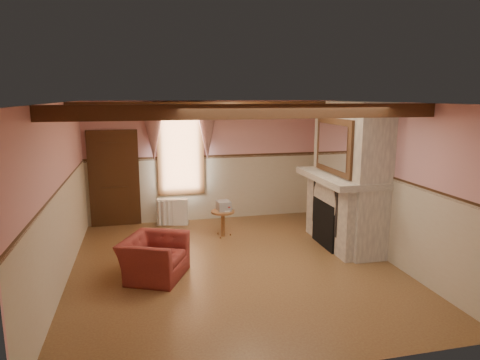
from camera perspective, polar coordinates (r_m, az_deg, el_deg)
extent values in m
cube|color=brown|center=(7.58, -0.80, -11.39)|extent=(5.50, 6.00, 0.01)
cube|color=silver|center=(7.00, -0.86, 10.28)|extent=(5.50, 6.00, 0.01)
cube|color=#CE8F90|center=(10.06, -4.49, 2.53)|extent=(5.50, 0.02, 2.80)
cube|color=#CE8F90|center=(4.39, 7.71, -9.09)|extent=(5.50, 0.02, 2.80)
cube|color=#CE8F90|center=(7.11, -23.03, -1.98)|extent=(0.02, 6.00, 2.80)
cube|color=#CE8F90|center=(8.19, 18.32, -0.01)|extent=(0.02, 6.00, 2.80)
cube|color=black|center=(8.58, 11.54, -5.71)|extent=(0.20, 0.95, 0.90)
imported|color=maroon|center=(7.18, -11.38, -10.09)|extent=(1.25, 1.31, 0.67)
cylinder|color=brown|center=(9.01, -2.29, -5.81)|extent=(0.64, 0.64, 0.55)
cube|color=#B7AD8C|center=(8.95, -2.20, -3.43)|extent=(0.28, 0.34, 0.20)
cube|color=white|center=(9.91, -8.99, -4.22)|extent=(0.72, 0.33, 0.60)
imported|color=brown|center=(8.42, 13.40, 1.00)|extent=(0.36, 0.36, 0.09)
cube|color=black|center=(8.97, 11.65, 2.05)|extent=(0.14, 0.24, 0.20)
cylinder|color=gold|center=(8.89, 11.88, 2.22)|extent=(0.11, 0.11, 0.28)
cylinder|color=#AE1518|center=(7.76, 15.89, 0.29)|extent=(0.06, 0.06, 0.16)
cylinder|color=gold|center=(8.14, 14.41, 0.72)|extent=(0.06, 0.06, 0.12)
cube|color=gray|center=(8.54, 14.38, 0.65)|extent=(0.85, 2.00, 2.80)
cube|color=gray|center=(8.47, 13.28, 0.34)|extent=(1.05, 2.05, 0.12)
cube|color=silver|center=(8.30, 12.32, 4.43)|extent=(0.06, 1.44, 1.04)
cube|color=black|center=(9.97, -16.42, -0.02)|extent=(1.10, 0.10, 2.10)
cube|color=white|center=(9.93, -7.92, 3.80)|extent=(1.06, 0.08, 2.02)
cube|color=gray|center=(9.78, -7.97, 7.22)|extent=(1.30, 0.14, 1.40)
cube|color=black|center=(5.83, 1.69, 9.11)|extent=(5.50, 0.18, 0.20)
cube|color=black|center=(8.18, -2.68, 9.71)|extent=(5.50, 0.18, 0.20)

